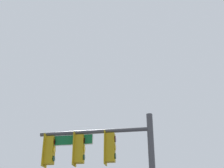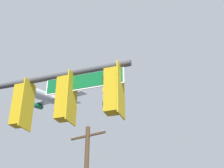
% 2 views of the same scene
% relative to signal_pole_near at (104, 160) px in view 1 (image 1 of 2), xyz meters
% --- Properties ---
extents(signal_pole_near, '(4.56, 1.08, 5.77)m').
position_rel_signal_pole_near_xyz_m(signal_pole_near, '(0.00, 0.00, 0.00)').
color(signal_pole_near, '#47474C').
rests_on(signal_pole_near, ground_plane).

